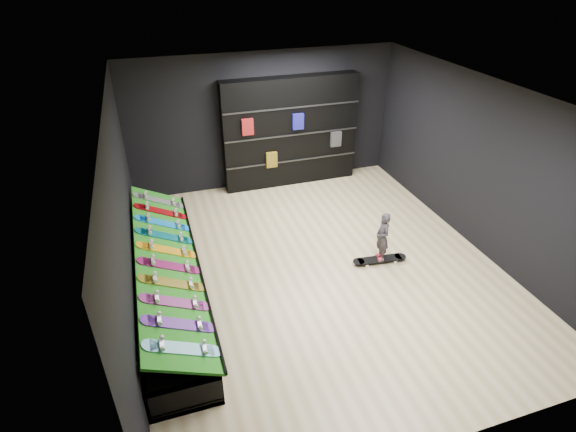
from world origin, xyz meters
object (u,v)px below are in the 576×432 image
object	(u,v)px
display_rack	(168,283)
floor_skateboard	(379,261)
back_shelving	(290,132)
child	(381,246)

from	to	relation	value
display_rack	floor_skateboard	xyz separation A→B (m)	(3.61, -0.24, -0.21)
back_shelving	display_rack	bearing A→B (deg)	-133.19
floor_skateboard	child	bearing A→B (deg)	0.00
back_shelving	child	xyz separation A→B (m)	(0.49, -3.56, -0.87)
back_shelving	floor_skateboard	size ratio (longest dim) A/B	3.15
display_rack	child	bearing A→B (deg)	-3.82
back_shelving	floor_skateboard	xyz separation A→B (m)	(0.49, -3.56, -1.19)
floor_skateboard	display_rack	bearing A→B (deg)	-177.23
display_rack	back_shelving	size ratio (longest dim) A/B	1.46
floor_skateboard	child	world-z (taller)	child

